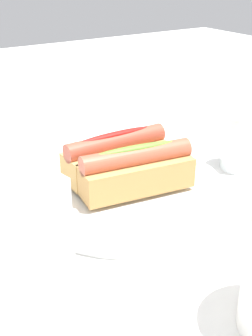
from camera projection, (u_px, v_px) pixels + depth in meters
ground_plane at (139, 197)px, 0.63m from camera, size 2.40×2.40×0.00m
serving_bowl at (126, 190)px, 0.62m from camera, size 0.27×0.27×0.03m
hotdog_front at (116, 156)px, 0.62m from camera, size 0.15×0.05×0.06m
hotdog_back at (136, 170)px, 0.58m from camera, size 0.16×0.07×0.06m
water_glass at (244, 144)px, 0.71m from camera, size 0.07×0.07×0.09m
napkin_box at (6, 271)px, 0.37m from camera, size 0.12×0.07×0.15m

